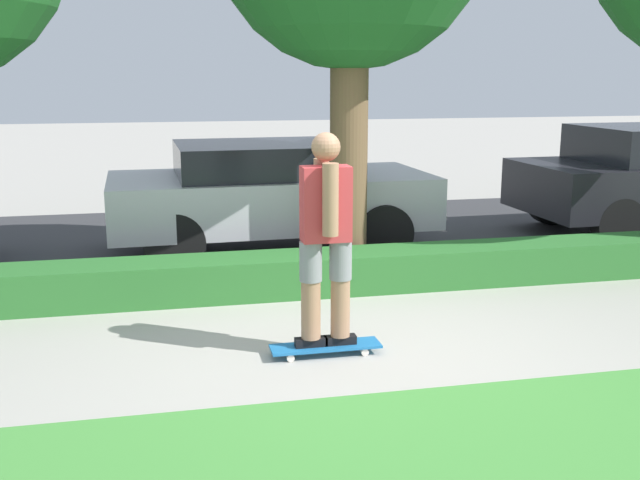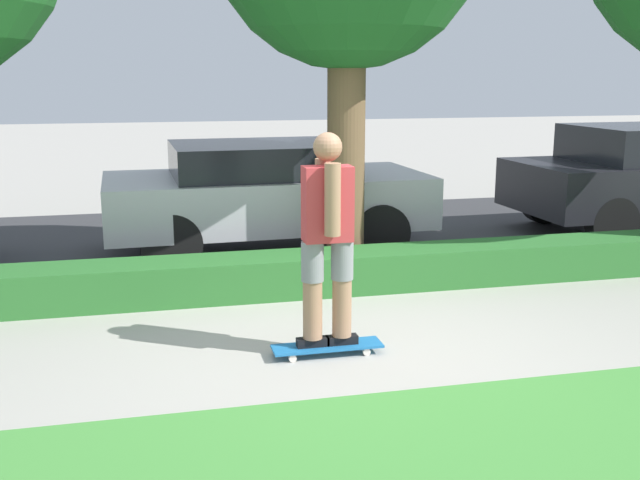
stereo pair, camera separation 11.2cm
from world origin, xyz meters
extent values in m
plane|color=#ADA89E|center=(0.00, 0.00, 0.00)|extent=(60.00, 60.00, 0.00)
cube|color=#38383A|center=(0.00, 4.20, 0.00)|extent=(18.33, 5.00, 0.01)
cube|color=#2D702D|center=(0.00, 1.60, 0.20)|extent=(18.33, 0.60, 0.41)
cube|color=#1E6BAD|center=(-0.20, -0.17, 0.07)|extent=(0.90, 0.24, 0.02)
cylinder|color=silver|center=(0.10, -0.26, 0.03)|extent=(0.06, 0.04, 0.06)
cylinder|color=silver|center=(0.10, -0.08, 0.03)|extent=(0.06, 0.04, 0.06)
cylinder|color=silver|center=(-0.51, -0.26, 0.03)|extent=(0.06, 0.04, 0.06)
cylinder|color=silver|center=(-0.51, -0.08, 0.03)|extent=(0.06, 0.04, 0.06)
cube|color=black|center=(-0.33, -0.17, 0.12)|extent=(0.26, 0.09, 0.07)
cylinder|color=#A37556|center=(-0.33, -0.17, 0.55)|extent=(0.16, 0.16, 0.79)
cylinder|color=gray|center=(-0.33, -0.17, 0.79)|extent=(0.18, 0.18, 0.32)
cube|color=black|center=(-0.08, -0.17, 0.12)|extent=(0.26, 0.09, 0.07)
cylinder|color=#A37556|center=(-0.08, -0.17, 0.55)|extent=(0.16, 0.16, 0.79)
cylinder|color=gray|center=(-0.08, -0.17, 0.79)|extent=(0.18, 0.18, 0.32)
cube|color=#C6383D|center=(-0.20, -0.17, 1.24)|extent=(0.38, 0.21, 0.59)
cylinder|color=#A37556|center=(-0.20, -0.33, 1.30)|extent=(0.12, 0.12, 0.55)
cylinder|color=#A37556|center=(-0.20, -0.02, 1.30)|extent=(0.12, 0.12, 0.55)
sphere|color=#A37556|center=(-0.20, -0.17, 1.68)|extent=(0.22, 0.22, 0.22)
cylinder|color=brown|center=(0.59, 2.19, 1.45)|extent=(0.41, 0.41, 2.91)
cube|color=#B7B7BC|center=(-0.08, 3.53, 0.66)|extent=(4.05, 1.99, 0.63)
cube|color=black|center=(-0.20, 3.53, 1.18)|extent=(2.12, 1.70, 0.40)
cylinder|color=black|center=(1.16, 2.68, 0.35)|extent=(0.70, 0.22, 0.70)
cylinder|color=black|center=(1.16, 4.39, 0.35)|extent=(0.70, 0.22, 0.70)
cylinder|color=black|center=(-1.32, 2.68, 0.35)|extent=(0.70, 0.22, 0.70)
cylinder|color=black|center=(-1.32, 4.39, 0.35)|extent=(0.70, 0.22, 0.70)
cylinder|color=black|center=(4.29, 2.65, 0.34)|extent=(0.68, 0.22, 0.68)
cylinder|color=black|center=(4.29, 4.37, 0.34)|extent=(0.68, 0.22, 0.68)
camera|label=1|loc=(-1.47, -5.75, 2.23)|focal=42.00mm
camera|label=2|loc=(-1.57, -5.72, 2.23)|focal=42.00mm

